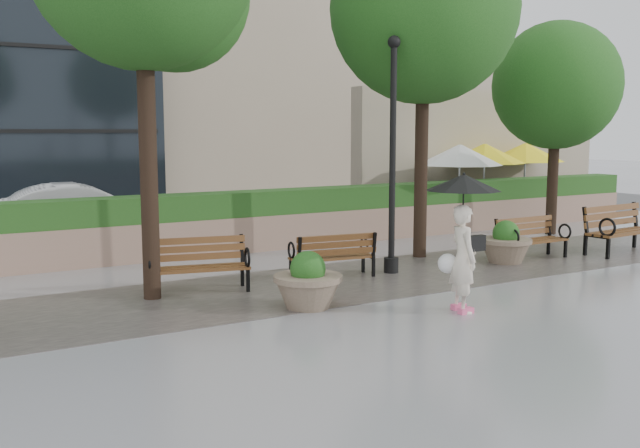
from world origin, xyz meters
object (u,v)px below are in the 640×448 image
planter_right (506,246)px  car_right (81,212)px  planter_left (308,286)px  pedestrian (463,229)px  bench_4 (622,239)px  lamppost (392,170)px  bench_1 (198,277)px  bench_3 (532,247)px  bench_2 (333,265)px

planter_right → car_right: (-6.78, 7.80, 0.36)m
planter_left → pedestrian: 2.50m
bench_4 → pedestrian: size_ratio=0.98×
planter_right → lamppost: (-2.64, 0.37, 1.63)m
bench_1 → pedestrian: pedestrian is taller
car_right → bench_3: bearing=-131.5°
bench_3 → planter_right: 0.77m
bench_2 → bench_4: 7.01m
bench_1 → bench_4: (9.51, -1.17, 0.04)m
bench_2 → lamppost: bearing=-179.7°
car_right → bench_1: bearing=-172.8°
bench_1 → car_right: bearing=105.8°
car_right → bench_4: bearing=-125.6°
lamppost → pedestrian: 3.09m
bench_2 → car_right: car_right is taller
planter_left → planter_right: 5.50m
car_right → lamppost: bearing=-146.4°
planter_right → bench_1: bearing=173.9°
planter_right → lamppost: bearing=172.0°
bench_1 → pedestrian: (2.97, -3.21, 0.99)m
planter_right → lamppost: 3.12m
lamppost → car_right: (-4.14, 7.43, -1.27)m
pedestrian → bench_4: bearing=-55.6°
lamppost → pedestrian: lamppost is taller
bench_1 → bench_2: (2.58, -0.15, -0.02)m
planter_right → lamppost: lamppost is taller
bench_1 → lamppost: 4.17m
planter_right → bench_4: bearing=-8.8°
planter_left → lamppost: lamppost is taller
bench_4 → bench_3: bearing=164.4°
bench_2 → bench_3: (4.63, -0.53, 0.01)m
lamppost → bench_3: bearing=-6.1°
bench_3 → car_right: car_right is taller
planter_right → car_right: bearing=131.0°
bench_1 → bench_3: 7.24m
bench_1 → bench_3: (7.20, -0.69, -0.01)m
bench_1 → pedestrian: size_ratio=0.87×
bench_3 → pedestrian: (-4.23, -2.53, 0.99)m
lamppost → pedestrian: (-0.83, -2.89, -0.72)m
bench_4 → planter_left: (-8.44, -0.70, 0.03)m
bench_2 → planter_left: (-1.51, -1.72, 0.10)m
pedestrian → lamppost: bearing=1.1°
bench_3 → planter_left: size_ratio=1.56×
bench_3 → bench_4: size_ratio=0.82×
bench_1 → planter_right: bearing=7.0°
bench_4 → car_right: bearing=136.1°
planter_right → planter_left: bearing=-167.6°
bench_4 → lamppost: lamppost is taller
planter_left → bench_2: bearing=48.7°
planter_left → pedestrian: pedestrian is taller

